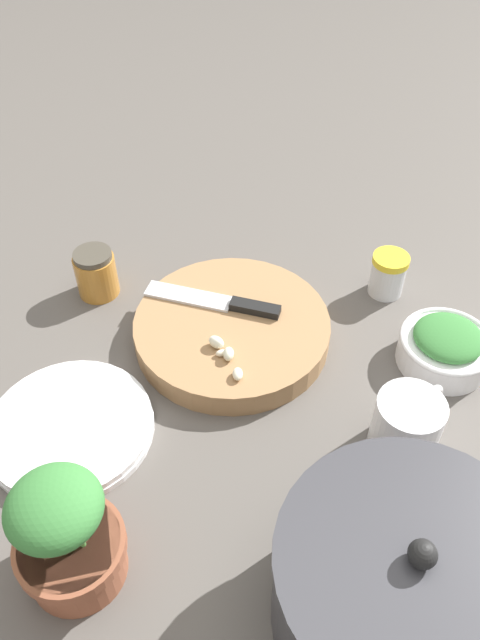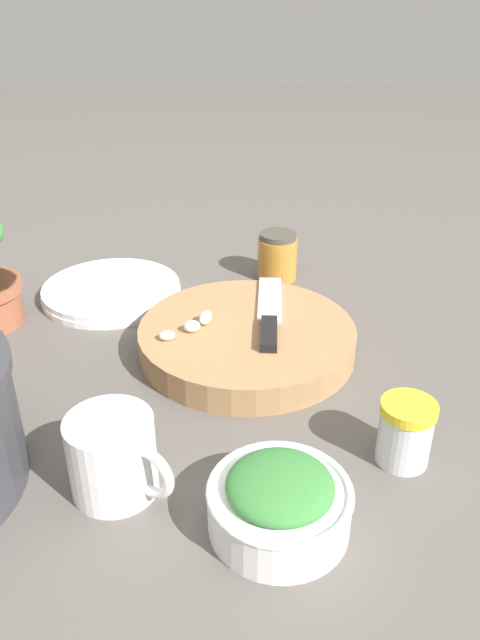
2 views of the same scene
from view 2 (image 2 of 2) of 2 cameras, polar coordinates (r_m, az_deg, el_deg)
The scene contains 9 objects.
ground_plane at distance 0.83m, azimuth -2.97°, elevation -5.39°, with size 5.00×5.00×0.00m, color #56514C.
cutting_board at distance 0.87m, azimuth 0.66°, elevation -1.75°, with size 0.30×0.30×0.04m.
chef_knife at distance 0.89m, azimuth 2.72°, elevation 0.47°, with size 0.22×0.05×0.01m.
garlic_cloves at distance 0.85m, azimuth -4.37°, elevation -0.43°, with size 0.06×0.08×0.02m.
herb_bowl at distance 0.61m, azimuth 3.65°, elevation -16.20°, with size 0.14×0.14×0.07m.
spice_jar at distance 0.70m, azimuth 14.89°, elevation -9.87°, with size 0.06×0.06×0.08m.
coffee_mug at distance 0.65m, azimuth -11.42°, elevation -12.12°, with size 0.10×0.11×0.09m.
plate_stack at distance 1.05m, azimuth -11.64°, elevation 2.63°, with size 0.23×0.23×0.02m.
honey_jar at distance 1.09m, azimuth 3.44°, elevation 5.85°, with size 0.07×0.07×0.08m.
Camera 2 is at (-0.68, 0.00, 0.47)m, focal length 35.00 mm.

